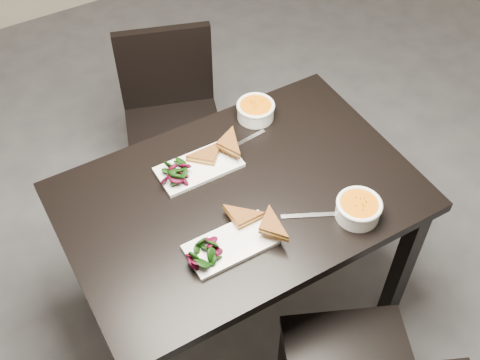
{
  "coord_description": "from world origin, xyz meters",
  "views": [
    {
      "loc": [
        -0.83,
        -1.2,
        2.32
      ],
      "look_at": [
        -0.17,
        -0.07,
        0.82
      ],
      "focal_mm": 44.75,
      "sensor_mm": 36.0,
      "label": 1
    }
  ],
  "objects_px": {
    "plate_far": "(199,167)",
    "soup_bowl_far": "(256,110)",
    "chair_far": "(171,112)",
    "soup_bowl_near": "(358,208)",
    "plate_near": "(231,244)",
    "table": "(240,211)"
  },
  "relations": [
    {
      "from": "chair_far",
      "to": "soup_bowl_far",
      "type": "relative_size",
      "value": 5.82
    },
    {
      "from": "table",
      "to": "soup_bowl_far",
      "type": "bearing_deg",
      "value": 51.1
    },
    {
      "from": "plate_near",
      "to": "plate_far",
      "type": "xyz_separation_m",
      "value": [
        0.07,
        0.35,
        0.0
      ]
    },
    {
      "from": "chair_far",
      "to": "plate_near",
      "type": "height_order",
      "value": "chair_far"
    },
    {
      "from": "table",
      "to": "chair_far",
      "type": "xyz_separation_m",
      "value": [
        0.09,
        0.77,
        -0.17
      ]
    },
    {
      "from": "chair_far",
      "to": "soup_bowl_far",
      "type": "xyz_separation_m",
      "value": [
        0.16,
        -0.46,
        0.3
      ]
    },
    {
      "from": "soup_bowl_far",
      "to": "soup_bowl_near",
      "type": "bearing_deg",
      "value": -85.68
    },
    {
      "from": "table",
      "to": "soup_bowl_far",
      "type": "xyz_separation_m",
      "value": [
        0.24,
        0.3,
        0.14
      ]
    },
    {
      "from": "table",
      "to": "chair_far",
      "type": "bearing_deg",
      "value": 83.67
    },
    {
      "from": "plate_near",
      "to": "soup_bowl_near",
      "type": "relative_size",
      "value": 1.89
    },
    {
      "from": "chair_far",
      "to": "plate_far",
      "type": "distance_m",
      "value": 0.67
    },
    {
      "from": "table",
      "to": "chair_far",
      "type": "distance_m",
      "value": 0.79
    },
    {
      "from": "soup_bowl_far",
      "to": "chair_far",
      "type": "bearing_deg",
      "value": 108.86
    },
    {
      "from": "table",
      "to": "plate_near",
      "type": "relative_size",
      "value": 4.16
    },
    {
      "from": "plate_far",
      "to": "soup_bowl_far",
      "type": "distance_m",
      "value": 0.34
    },
    {
      "from": "plate_far",
      "to": "soup_bowl_far",
      "type": "height_order",
      "value": "soup_bowl_far"
    },
    {
      "from": "soup_bowl_near",
      "to": "plate_near",
      "type": "bearing_deg",
      "value": 166.15
    },
    {
      "from": "plate_near",
      "to": "chair_far",
      "type": "bearing_deg",
      "value": 76.94
    },
    {
      "from": "chair_far",
      "to": "plate_near",
      "type": "xyz_separation_m",
      "value": [
        -0.22,
        -0.94,
        0.27
      ]
    },
    {
      "from": "chair_far",
      "to": "soup_bowl_near",
      "type": "xyz_separation_m",
      "value": [
        0.2,
        -1.04,
        0.3
      ]
    },
    {
      "from": "chair_far",
      "to": "soup_bowl_near",
      "type": "distance_m",
      "value": 1.11
    },
    {
      "from": "plate_near",
      "to": "soup_bowl_near",
      "type": "bearing_deg",
      "value": -13.85
    }
  ]
}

